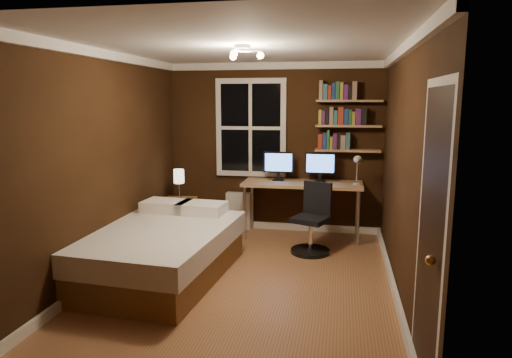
% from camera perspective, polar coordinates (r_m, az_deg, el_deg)
% --- Properties ---
extents(floor, '(4.20, 4.20, 0.00)m').
position_cam_1_polar(floor, '(5.15, -1.32, -12.57)').
color(floor, brown).
rests_on(floor, ground).
extents(wall_back, '(3.20, 0.04, 2.50)m').
position_cam_1_polar(wall_back, '(6.86, 2.28, 3.88)').
color(wall_back, black).
rests_on(wall_back, ground).
extents(wall_left, '(0.04, 4.20, 2.50)m').
position_cam_1_polar(wall_left, '(5.38, -18.31, 1.73)').
color(wall_left, black).
rests_on(wall_left, ground).
extents(wall_right, '(0.04, 4.20, 2.50)m').
position_cam_1_polar(wall_right, '(4.75, 17.87, 0.73)').
color(wall_right, black).
rests_on(wall_right, ground).
extents(ceiling, '(3.20, 4.20, 0.02)m').
position_cam_1_polar(ceiling, '(4.79, -1.44, 16.28)').
color(ceiling, white).
rests_on(ceiling, wall_back).
extents(window, '(1.06, 0.06, 1.46)m').
position_cam_1_polar(window, '(6.86, -0.65, 6.40)').
color(window, silver).
rests_on(window, wall_back).
extents(door, '(0.03, 0.82, 2.05)m').
position_cam_1_polar(door, '(3.30, 20.78, -7.35)').
color(door, black).
rests_on(door, ground).
extents(door_knob, '(0.06, 0.06, 0.06)m').
position_cam_1_polar(door_knob, '(3.02, 20.98, -9.46)').
color(door_knob, '#BC8A41').
rests_on(door_knob, door).
extents(ceiling_fixture, '(0.44, 0.44, 0.18)m').
position_cam_1_polar(ceiling_fixture, '(4.68, -1.70, 15.20)').
color(ceiling_fixture, beige).
rests_on(ceiling_fixture, ceiling).
extents(bookshelf_lower, '(0.92, 0.22, 0.03)m').
position_cam_1_polar(bookshelf_lower, '(6.67, 11.36, 3.53)').
color(bookshelf_lower, tan).
rests_on(bookshelf_lower, wall_back).
extents(books_row_lower, '(0.48, 0.16, 0.23)m').
position_cam_1_polar(books_row_lower, '(6.66, 11.40, 4.64)').
color(books_row_lower, maroon).
rests_on(books_row_lower, bookshelf_lower).
extents(bookshelf_middle, '(0.92, 0.22, 0.03)m').
position_cam_1_polar(bookshelf_middle, '(6.64, 11.46, 6.53)').
color(bookshelf_middle, tan).
rests_on(bookshelf_middle, wall_back).
extents(books_row_middle, '(0.66, 0.16, 0.23)m').
position_cam_1_polar(books_row_middle, '(6.64, 11.50, 7.65)').
color(books_row_middle, navy).
rests_on(books_row_middle, bookshelf_middle).
extents(bookshelf_upper, '(0.92, 0.22, 0.03)m').
position_cam_1_polar(bookshelf_upper, '(6.63, 11.57, 9.54)').
color(bookshelf_upper, tan).
rests_on(bookshelf_upper, wall_back).
extents(books_row_upper, '(0.54, 0.16, 0.23)m').
position_cam_1_polar(books_row_upper, '(6.64, 11.61, 10.67)').
color(books_row_upper, '#29603A').
rests_on(books_row_upper, bookshelf_upper).
extents(bed, '(1.63, 2.16, 0.70)m').
position_cam_1_polar(bed, '(5.28, -12.23, -8.75)').
color(bed, brown).
rests_on(bed, ground).
extents(nightstand, '(0.49, 0.49, 0.55)m').
position_cam_1_polar(nightstand, '(6.75, -9.47, -4.76)').
color(nightstand, brown).
rests_on(nightstand, ground).
extents(bedside_lamp, '(0.15, 0.15, 0.44)m').
position_cam_1_polar(bedside_lamp, '(6.65, -9.59, -0.66)').
color(bedside_lamp, white).
rests_on(bedside_lamp, nightstand).
extents(radiator, '(0.38, 0.13, 0.57)m').
position_cam_1_polar(radiator, '(7.02, -2.17, -3.99)').
color(radiator, beige).
rests_on(radiator, ground).
extents(desk, '(1.69, 0.63, 0.80)m').
position_cam_1_polar(desk, '(6.55, 5.81, -0.92)').
color(desk, tan).
rests_on(desk, ground).
extents(monitor_left, '(0.44, 0.12, 0.42)m').
position_cam_1_polar(monitor_left, '(6.63, 2.84, 1.62)').
color(monitor_left, black).
rests_on(monitor_left, desk).
extents(monitor_right, '(0.44, 0.12, 0.42)m').
position_cam_1_polar(monitor_right, '(6.58, 8.02, 1.46)').
color(monitor_right, black).
rests_on(monitor_right, desk).
extents(desk_lamp, '(0.14, 0.32, 0.44)m').
position_cam_1_polar(desk_lamp, '(6.38, 12.53, 1.16)').
color(desk_lamp, silver).
rests_on(desk_lamp, desk).
extents(office_chair, '(0.54, 0.54, 0.91)m').
position_cam_1_polar(office_chair, '(5.98, 7.04, -5.99)').
color(office_chair, black).
rests_on(office_chair, ground).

